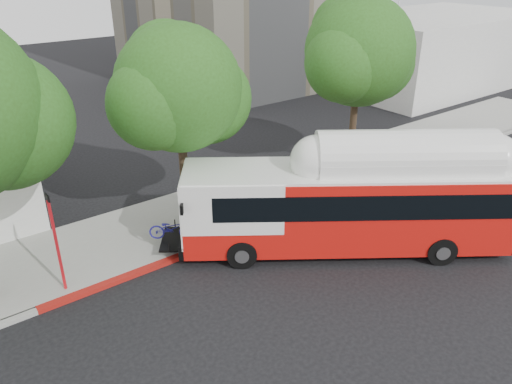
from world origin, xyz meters
The scene contains 9 objects.
ground centered at (0.00, 0.00, 0.00)m, with size 120.00×120.00×0.00m, color black.
sidewalk centered at (0.00, 6.50, 0.07)m, with size 60.00×5.00×0.15m, color gray.
curb_strip centered at (0.00, 3.90, 0.07)m, with size 60.00×0.30×0.15m, color gray.
red_curb_segment centered at (-3.00, 3.90, 0.08)m, with size 10.00×0.32×0.16m, color #9F1711.
street_tree_mid centered at (-0.59, 6.06, 5.91)m, with size 5.75×5.00×8.62m.
street_tree_right centered at (9.44, 5.86, 6.26)m, with size 6.21×5.40×9.18m.
horizon_block centered at (30.00, 16.00, 3.00)m, with size 20.00×12.00×6.00m, color silver.
transit_bus centered at (3.19, 0.55, 1.87)m, with size 12.40×9.73×4.01m.
signal_pole centered at (-6.84, 4.45, 1.98)m, with size 0.11×0.36×3.85m.
Camera 1 is at (-10.13, -11.12, 10.93)m, focal length 35.00 mm.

